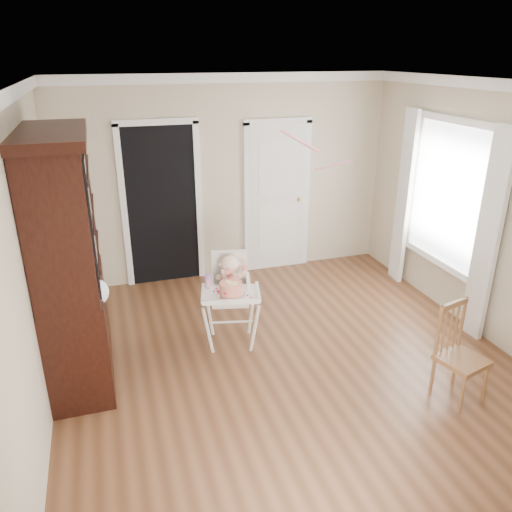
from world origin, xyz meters
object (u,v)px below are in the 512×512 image
object	(u,v)px
sippy_cup	(208,281)
china_cabinet	(69,263)
dining_chair	(460,356)
high_chair	(230,290)
cake	(231,289)

from	to	relation	value
sippy_cup	china_cabinet	size ratio (longest dim) A/B	0.07
sippy_cup	dining_chair	bearing A→B (deg)	-36.42
china_cabinet	dining_chair	size ratio (longest dim) A/B	2.59
high_chair	sippy_cup	size ratio (longest dim) A/B	5.95
sippy_cup	china_cabinet	world-z (taller)	china_cabinet
high_chair	china_cabinet	world-z (taller)	china_cabinet
high_chair	dining_chair	world-z (taller)	high_chair
high_chair	cake	xyz separation A→B (m)	(-0.06, -0.27, 0.15)
sippy_cup	cake	bearing A→B (deg)	-50.92
cake	china_cabinet	distance (m)	1.52
cake	dining_chair	xyz separation A→B (m)	(1.78, -1.22, -0.36)
sippy_cup	dining_chair	xyz separation A→B (m)	(1.96, -1.44, -0.36)
high_chair	china_cabinet	xyz separation A→B (m)	(-1.52, -0.11, 0.54)
high_chair	cake	size ratio (longest dim) A/B	3.53
cake	dining_chair	size ratio (longest dim) A/B	0.32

